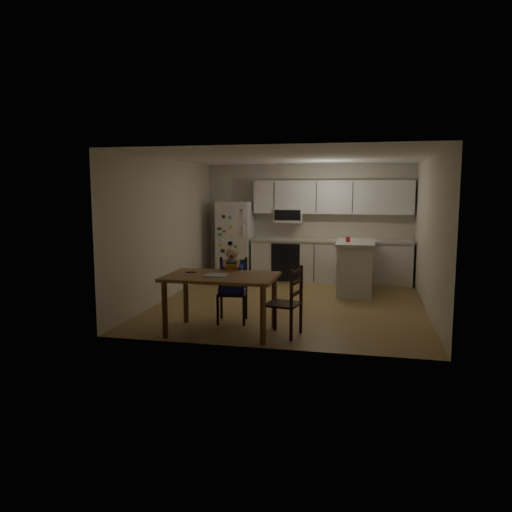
{
  "coord_description": "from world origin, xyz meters",
  "views": [
    {
      "loc": [
        1.25,
        -8.4,
        1.98
      ],
      "look_at": [
        -0.31,
        -1.35,
        1.0
      ],
      "focal_mm": 35.0,
      "sensor_mm": 36.0,
      "label": 1
    }
  ],
  "objects_px": {
    "dining_table": "(221,283)",
    "kitchen_island": "(355,267)",
    "refrigerator": "(235,240)",
    "red_cup": "(348,239)",
    "chair_booster": "(232,277)",
    "chair_side": "(290,297)"
  },
  "relations": [
    {
      "from": "dining_table",
      "to": "kitchen_island",
      "type": "bearing_deg",
      "value": 61.3
    },
    {
      "from": "refrigerator",
      "to": "red_cup",
      "type": "height_order",
      "value": "refrigerator"
    },
    {
      "from": "kitchen_island",
      "to": "dining_table",
      "type": "relative_size",
      "value": 0.89
    },
    {
      "from": "refrigerator",
      "to": "red_cup",
      "type": "relative_size",
      "value": 17.11
    },
    {
      "from": "kitchen_island",
      "to": "chair_booster",
      "type": "bearing_deg",
      "value": -124.32
    },
    {
      "from": "dining_table",
      "to": "red_cup",
      "type": "bearing_deg",
      "value": 62.04
    },
    {
      "from": "kitchen_island",
      "to": "chair_side",
      "type": "distance_m",
      "value": 3.23
    },
    {
      "from": "refrigerator",
      "to": "chair_booster",
      "type": "height_order",
      "value": "refrigerator"
    },
    {
      "from": "red_cup",
      "to": "dining_table",
      "type": "height_order",
      "value": "red_cup"
    },
    {
      "from": "dining_table",
      "to": "chair_side",
      "type": "height_order",
      "value": "chair_side"
    },
    {
      "from": "dining_table",
      "to": "chair_booster",
      "type": "relative_size",
      "value": 1.35
    },
    {
      "from": "chair_booster",
      "to": "chair_side",
      "type": "height_order",
      "value": "chair_booster"
    },
    {
      "from": "refrigerator",
      "to": "kitchen_island",
      "type": "relative_size",
      "value": 1.27
    },
    {
      "from": "red_cup",
      "to": "chair_booster",
      "type": "height_order",
      "value": "chair_booster"
    },
    {
      "from": "dining_table",
      "to": "chair_side",
      "type": "relative_size",
      "value": 1.59
    },
    {
      "from": "refrigerator",
      "to": "chair_side",
      "type": "height_order",
      "value": "refrigerator"
    },
    {
      "from": "dining_table",
      "to": "chair_side",
      "type": "distance_m",
      "value": 0.96
    },
    {
      "from": "red_cup",
      "to": "chair_side",
      "type": "bearing_deg",
      "value": -102.31
    },
    {
      "from": "kitchen_island",
      "to": "chair_side",
      "type": "bearing_deg",
      "value": -104.14
    },
    {
      "from": "red_cup",
      "to": "chair_booster",
      "type": "distance_m",
      "value": 2.89
    },
    {
      "from": "chair_booster",
      "to": "refrigerator",
      "type": "bearing_deg",
      "value": 95.6
    },
    {
      "from": "refrigerator",
      "to": "chair_booster",
      "type": "relative_size",
      "value": 1.52
    }
  ]
}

